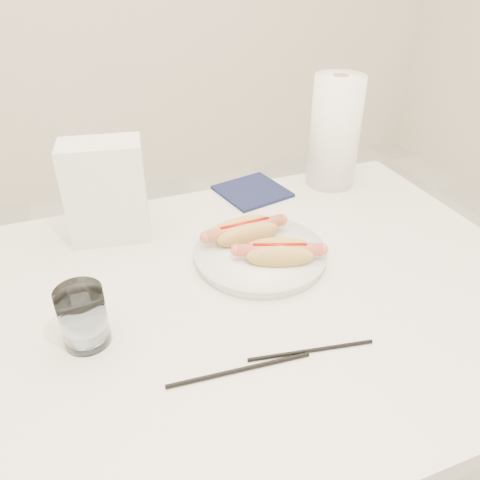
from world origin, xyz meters
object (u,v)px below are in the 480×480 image
object	(u,v)px
hotdog_left	(245,231)
paper_towel_roll	(335,132)
table	(221,322)
napkin_box	(106,192)
plate	(260,256)
hotdog_right	(279,253)
water_glass	(83,317)

from	to	relation	value
hotdog_left	paper_towel_roll	xyz separation A→B (m)	(0.31, 0.20, 0.09)
table	napkin_box	bearing A→B (deg)	118.02
table	plate	xyz separation A→B (m)	(0.11, 0.08, 0.07)
napkin_box	table	bearing A→B (deg)	-51.98
paper_towel_roll	hotdog_right	bearing A→B (deg)	-133.56
hotdog_right	napkin_box	size ratio (longest dim) A/B	0.75
water_glass	napkin_box	bearing A→B (deg)	74.10
napkin_box	paper_towel_roll	xyz separation A→B (m)	(0.55, 0.06, 0.03)
napkin_box	hotdog_right	bearing A→B (deg)	-30.97
water_glass	paper_towel_roll	bearing A→B (deg)	29.06
water_glass	napkin_box	xyz separation A→B (m)	(0.08, 0.30, 0.05)
plate	table	bearing A→B (deg)	-144.18
water_glass	hotdog_right	bearing A→B (deg)	9.55
table	water_glass	size ratio (longest dim) A/B	12.05
plate	water_glass	distance (m)	0.36
water_glass	paper_towel_roll	xyz separation A→B (m)	(0.63, 0.35, 0.08)
plate	hotdog_left	xyz separation A→B (m)	(-0.01, 0.05, 0.03)
plate	napkin_box	distance (m)	0.33
hotdog_right	paper_towel_roll	xyz separation A→B (m)	(0.28, 0.29, 0.09)
plate	paper_towel_roll	bearing A→B (deg)	39.95
plate	water_glass	size ratio (longest dim) A/B	2.48
paper_towel_roll	plate	bearing A→B (deg)	-140.05
hotdog_left	water_glass	world-z (taller)	water_glass
paper_towel_roll	table	bearing A→B (deg)	-141.12
hotdog_left	plate	bearing A→B (deg)	-75.98
hotdog_right	paper_towel_roll	distance (m)	0.41
hotdog_right	plate	bearing A→B (deg)	132.80
hotdog_left	water_glass	bearing A→B (deg)	-157.47
table	paper_towel_roll	xyz separation A→B (m)	(0.41, 0.33, 0.19)
plate	hotdog_left	world-z (taller)	hotdog_left
hotdog_left	hotdog_right	size ratio (longest dim) A/B	1.06
table	water_glass	world-z (taller)	water_glass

